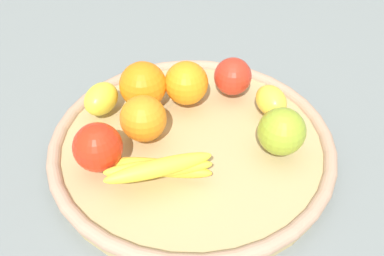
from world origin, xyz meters
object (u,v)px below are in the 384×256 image
apple_0 (98,147)px  orange_2 (143,118)px  banana_bunch (159,168)px  apple_1 (282,131)px  lemon_1 (101,99)px  orange_1 (143,85)px  apple_2 (233,76)px  orange_0 (186,83)px  lemon_0 (271,101)px

apple_0 → orange_2: same height
banana_bunch → apple_1: apple_1 is taller
lemon_1 → orange_1: size_ratio=0.86×
apple_2 → orange_0: bearing=2.7°
banana_bunch → orange_1: orange_1 is taller
lemon_0 → orange_2: (0.22, 0.01, 0.01)m
banana_bunch → apple_1: (-0.20, -0.01, 0.01)m
lemon_0 → orange_1: 0.22m
apple_2 → banana_bunch: (0.17, 0.18, -0.01)m
apple_2 → apple_1: apple_1 is taller
apple_1 → lemon_0: (-0.02, -0.09, -0.01)m
apple_2 → orange_0: size_ratio=0.88×
lemon_1 → apple_0: apple_0 is taller
orange_2 → orange_0: bearing=-140.7°
orange_0 → orange_2: orange_0 is taller
apple_1 → lemon_0: 0.09m
banana_bunch → orange_2: (0.00, -0.10, 0.01)m
apple_2 → banana_bunch: apple_2 is taller
banana_bunch → lemon_0: size_ratio=2.47×
lemon_1 → apple_2: bearing=178.5°
lemon_1 → apple_1: 0.31m
banana_bunch → apple_0: 0.10m
lemon_1 → banana_bunch: bearing=108.9°
apple_0 → lemon_1: bearing=-97.8°
apple_1 → orange_0: bearing=-54.9°
apple_2 → lemon_0: 0.09m
lemon_1 → lemon_0: (-0.28, 0.08, -0.00)m
apple_1 → orange_1: orange_1 is taller
lemon_0 → apple_0: (0.30, 0.05, 0.01)m
lemon_1 → banana_bunch: 0.19m
banana_bunch → apple_0: apple_0 is taller
lemon_0 → apple_0: apple_0 is taller
banana_bunch → lemon_0: (-0.22, -0.11, -0.00)m
apple_2 → lemon_1: 0.24m
lemon_1 → banana_bunch: size_ratio=0.43×
orange_0 → apple_2: bearing=-177.3°
apple_2 → lemon_0: (-0.05, 0.07, -0.01)m
lemon_1 → orange_0: orange_0 is taller
apple_2 → orange_2: size_ratio=0.90×
lemon_0 → orange_2: bearing=1.5°
lemon_1 → lemon_0: 0.29m
apple_2 → orange_2: orange_2 is taller
orange_0 → apple_0: size_ratio=1.03×
orange_0 → apple_0: 0.21m
apple_0 → lemon_0: bearing=-170.0°
apple_2 → apple_0: 0.28m
banana_bunch → orange_2: bearing=-87.8°
orange_0 → apple_1: bearing=125.1°
banana_bunch → apple_0: (0.08, -0.05, 0.01)m
apple_2 → apple_1: (-0.02, 0.16, 0.00)m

